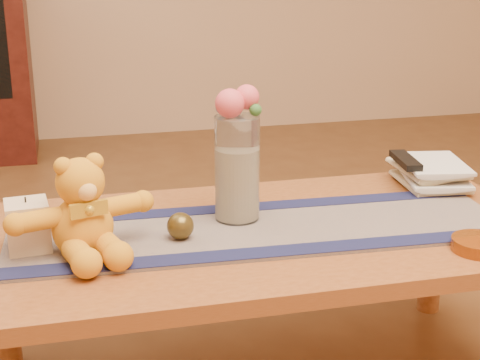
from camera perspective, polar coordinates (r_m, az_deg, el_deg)
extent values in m
cube|color=brown|center=(1.77, 1.58, -4.50)|extent=(1.40, 0.70, 0.04)
cylinder|color=brown|center=(2.08, -18.20, -8.65)|extent=(0.07, 0.07, 0.41)
cylinder|color=brown|center=(2.34, 14.95, -5.32)|extent=(0.07, 0.07, 0.41)
cube|color=#171740|center=(1.75, 1.66, -3.90)|extent=(1.21, 0.40, 0.01)
cube|color=#151840|center=(1.62, 2.83, -5.63)|extent=(1.20, 0.11, 0.00)
cube|color=#151840|center=(1.88, 0.66, -2.14)|extent=(1.20, 0.11, 0.00)
cube|color=beige|center=(1.68, -16.37, -3.47)|extent=(0.10, 0.10, 0.11)
cylinder|color=black|center=(1.66, -16.56, -1.50)|extent=(0.00, 0.00, 0.01)
cylinder|color=silver|center=(1.77, -0.23, 0.91)|extent=(0.11, 0.11, 0.26)
cylinder|color=beige|center=(1.78, -0.23, -0.29)|extent=(0.09, 0.09, 0.18)
sphere|color=#E04F5E|center=(1.71, -0.81, 6.06)|extent=(0.07, 0.07, 0.07)
sphere|color=#E04F5E|center=(1.73, 0.54, 6.56)|extent=(0.06, 0.06, 0.06)
sphere|color=#5363B5|center=(1.76, -0.19, 6.18)|extent=(0.04, 0.04, 0.04)
sphere|color=#5363B5|center=(1.74, -1.36, 5.76)|extent=(0.04, 0.04, 0.04)
sphere|color=#33662D|center=(1.72, 1.23, 5.54)|extent=(0.03, 0.03, 0.03)
sphere|color=#4A3C18|center=(1.68, -4.72, -3.63)|extent=(0.08, 0.08, 0.06)
imported|color=beige|center=(2.10, 12.68, -0.35)|extent=(0.18, 0.24, 0.02)
imported|color=beige|center=(2.09, 12.88, 0.12)|extent=(0.21, 0.25, 0.02)
imported|color=beige|center=(2.09, 12.57, 0.66)|extent=(0.17, 0.23, 0.02)
imported|color=beige|center=(2.08, 12.91, 1.13)|extent=(0.20, 0.25, 0.02)
cube|color=black|center=(2.07, 12.91, 1.52)|extent=(0.07, 0.16, 0.02)
cylinder|color=#BF5914|center=(1.72, 18.33, -4.87)|extent=(0.13, 0.13, 0.03)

